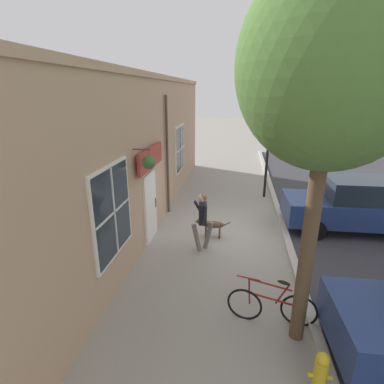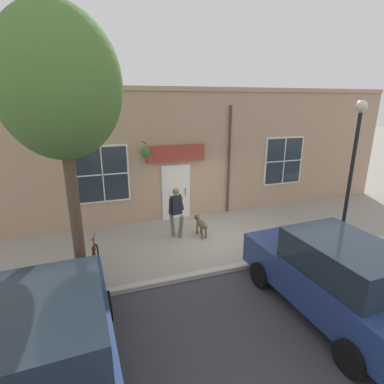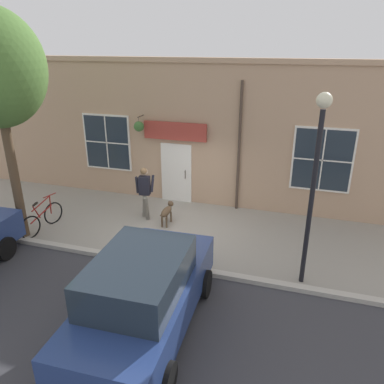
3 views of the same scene
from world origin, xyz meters
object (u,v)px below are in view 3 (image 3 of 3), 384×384
at_px(pedestrian_walking, 145,188).
at_px(dog_on_leash, 167,211).
at_px(leaning_bicycle, 42,218).
at_px(street_lamp, 316,165).
at_px(parked_car_mid_block, 144,294).

height_order(pedestrian_walking, dog_on_leash, pedestrian_walking).
relative_size(leaning_bicycle, street_lamp, 0.39).
bearing_deg(dog_on_leash, leaning_bicycle, -66.34).
xyz_separation_m(dog_on_leash, leaning_bicycle, (1.51, -3.45, -0.05)).
height_order(dog_on_leash, parked_car_mid_block, parked_car_mid_block).
distance_m(pedestrian_walking, parked_car_mid_block, 5.17).
bearing_deg(street_lamp, leaning_bicycle, -93.19).
bearing_deg(leaning_bicycle, parked_car_mid_block, 57.06).
distance_m(dog_on_leash, parked_car_mid_block, 4.76).
height_order(pedestrian_walking, leaning_bicycle, pedestrian_walking).
bearing_deg(street_lamp, parked_car_mid_block, -47.67).
xyz_separation_m(leaning_bicycle, street_lamp, (0.42, 7.60, 2.54)).
bearing_deg(leaning_bicycle, dog_on_leash, 113.66).
xyz_separation_m(parked_car_mid_block, street_lamp, (-2.63, 2.89, 2.04)).
relative_size(pedestrian_walking, dog_on_leash, 1.53).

